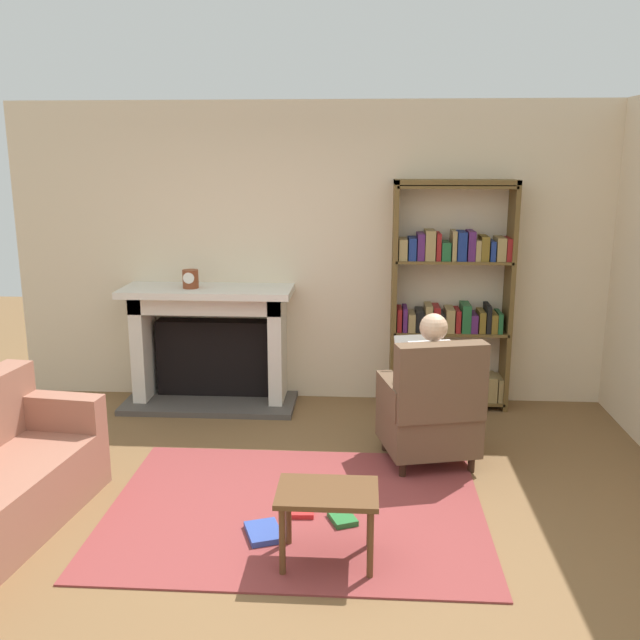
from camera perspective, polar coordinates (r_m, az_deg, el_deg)
The scene contains 10 objects.
ground at distance 4.41m, azimuth -2.40°, elevation -17.05°, with size 14.00×14.00×0.00m, color brown.
back_wall at distance 6.41m, azimuth -0.12°, elevation 5.38°, with size 5.60×0.10×2.70m, color beige.
area_rug at distance 4.67m, azimuth -2.00°, elevation -15.14°, with size 2.40×1.80×0.01m, color brown.
fireplace at distance 6.46m, azimuth -8.88°, elevation -1.72°, with size 1.55×0.64×1.09m.
mantel_clock at distance 6.27m, azimuth -10.49°, elevation 3.30°, with size 0.14×0.14×0.16m.
bookshelf at distance 6.30m, azimuth 10.63°, elevation 1.44°, with size 1.04×0.32×2.03m.
armchair_reading at distance 5.19m, azimuth 9.04°, elevation -7.26°, with size 0.77×0.75×0.97m.
seated_reader at distance 5.23m, azimuth 8.70°, elevation -4.80°, with size 0.44×0.58×1.14m.
side_table at distance 3.99m, azimuth 0.60°, elevation -14.53°, with size 0.56×0.39×0.43m.
scattered_books at distance 4.47m, azimuth -2.14°, elevation -16.18°, with size 0.70×0.54×0.04m.
Camera 1 is at (0.42, -3.79, 2.22)m, focal length 39.35 mm.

